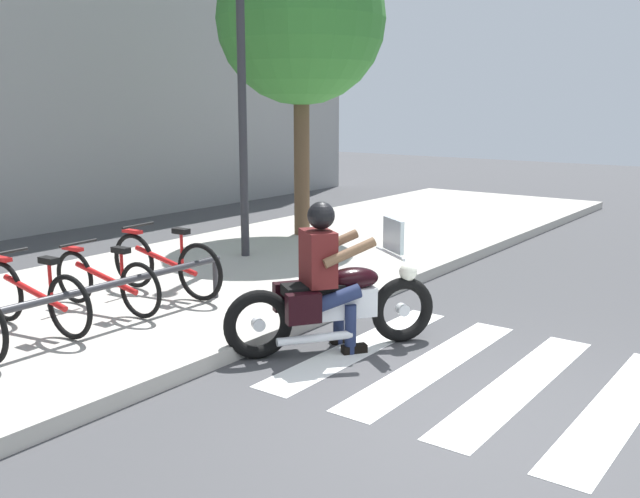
# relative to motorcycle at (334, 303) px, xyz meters

# --- Properties ---
(ground_plane) EXTENTS (48.00, 48.00, 0.00)m
(ground_plane) POSITION_rel_motorcycle_xyz_m (-0.76, -1.77, -0.47)
(ground_plane) COLOR #424244
(sidewalk) EXTENTS (24.00, 4.40, 0.15)m
(sidewalk) POSITION_rel_motorcycle_xyz_m (-0.76, 2.74, -0.39)
(sidewalk) COLOR #B7B2A8
(sidewalk) RESTS_ON ground
(crosswalk_stripe_1) EXTENTS (2.80, 0.40, 0.01)m
(crosswalk_stripe_1) POSITION_rel_motorcycle_xyz_m (0.22, -2.57, -0.46)
(crosswalk_stripe_1) COLOR white
(crosswalk_stripe_1) RESTS_ON ground
(crosswalk_stripe_2) EXTENTS (2.80, 0.40, 0.01)m
(crosswalk_stripe_2) POSITION_rel_motorcycle_xyz_m (0.22, -1.77, -0.46)
(crosswalk_stripe_2) COLOR white
(crosswalk_stripe_2) RESTS_ON ground
(crosswalk_stripe_3) EXTENTS (2.80, 0.40, 0.01)m
(crosswalk_stripe_3) POSITION_rel_motorcycle_xyz_m (0.22, -0.97, -0.46)
(crosswalk_stripe_3) COLOR white
(crosswalk_stripe_3) RESTS_ON ground
(crosswalk_stripe_4) EXTENTS (2.80, 0.40, 0.01)m
(crosswalk_stripe_4) POSITION_rel_motorcycle_xyz_m (0.22, -0.17, -0.46)
(crosswalk_stripe_4) COLOR white
(crosswalk_stripe_4) RESTS_ON ground
(motorcycle) EXTENTS (1.82, 1.31, 1.25)m
(motorcycle) POSITION_rel_motorcycle_xyz_m (0.00, 0.00, 0.00)
(motorcycle) COLOR black
(motorcycle) RESTS_ON ground
(rider) EXTENTS (0.77, 0.73, 1.45)m
(rider) POSITION_rel_motorcycle_xyz_m (-0.06, 0.05, 0.37)
(rider) COLOR #591919
(rider) RESTS_ON ground
(bicycle_3) EXTENTS (0.48, 1.66, 0.76)m
(bicycle_3) POSITION_rel_motorcycle_xyz_m (-1.63, 2.42, 0.03)
(bicycle_3) COLOR black
(bicycle_3) RESTS_ON sidewalk
(bicycle_4) EXTENTS (0.48, 1.63, 0.72)m
(bicycle_4) POSITION_rel_motorcycle_xyz_m (-0.80, 2.43, 0.02)
(bicycle_4) COLOR black
(bicycle_4) RESTS_ON sidewalk
(bicycle_5) EXTENTS (0.48, 1.72, 0.80)m
(bicycle_5) POSITION_rel_motorcycle_xyz_m (0.03, 2.42, 0.05)
(bicycle_5) COLOR black
(bicycle_5) RESTS_ON sidewalk
(bike_rack) EXTENTS (4.75, 0.07, 0.49)m
(bike_rack) POSITION_rel_motorcycle_xyz_m (-2.04, 1.87, 0.11)
(bike_rack) COLOR #333338
(bike_rack) RESTS_ON sidewalk
(street_lamp) EXTENTS (0.28, 0.28, 4.62)m
(street_lamp) POSITION_rel_motorcycle_xyz_m (2.17, 3.14, 2.31)
(street_lamp) COLOR #2D2D33
(street_lamp) RESTS_ON ground
(tree_near_rack) EXTENTS (2.73, 2.73, 5.03)m
(tree_near_rack) POSITION_rel_motorcycle_xyz_m (4.04, 3.54, 3.18)
(tree_near_rack) COLOR brown
(tree_near_rack) RESTS_ON ground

